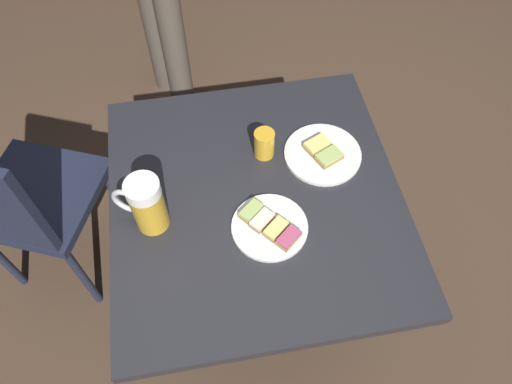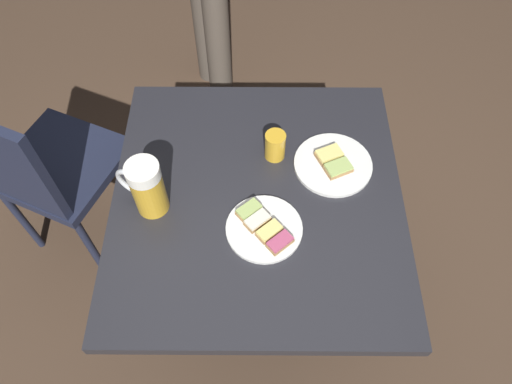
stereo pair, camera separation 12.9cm
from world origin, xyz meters
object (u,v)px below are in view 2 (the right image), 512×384
beer_mug (145,187)px  plate_near (263,228)px  cafe_chair (43,169)px  beer_glass_small (274,146)px  plate_far (332,164)px

beer_mug → plate_near: bearing=-103.7°
beer_mug → cafe_chair: size_ratio=0.20×
cafe_chair → plate_near: bearing=-1.5°
beer_mug → beer_glass_small: (0.17, -0.33, -0.04)m
plate_far → beer_glass_small: bearing=77.7°
beer_glass_small → cafe_chair: bearing=82.9°
cafe_chair → plate_far: bearing=15.3°
plate_near → plate_far: size_ratio=0.90×
beer_mug → cafe_chair: 0.59m
plate_far → cafe_chair: size_ratio=0.26×
beer_mug → cafe_chair: bearing=58.4°
plate_far → cafe_chair: cafe_chair is taller
beer_mug → cafe_chair: beer_mug is taller
beer_mug → beer_glass_small: 0.37m
beer_glass_small → plate_near: bearing=172.8°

